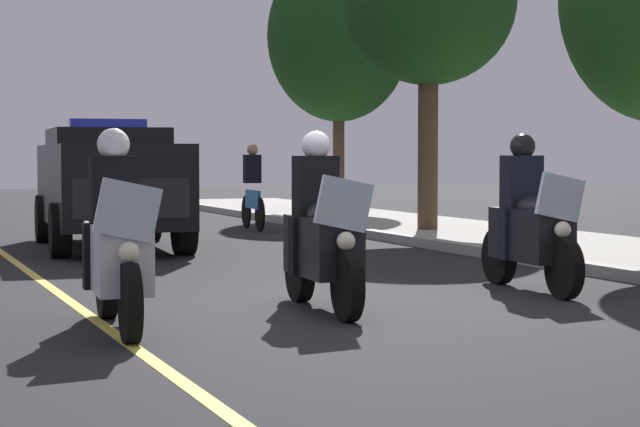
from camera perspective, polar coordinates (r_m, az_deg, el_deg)
ground_plane at (r=11.44m, az=0.48°, el=-4.57°), size 80.00×80.00×0.00m
lane_stripe_center at (r=10.79m, az=-11.10°, el=-5.06°), size 48.00×0.12×0.01m
police_motorcycle_lead_left at (r=9.99m, az=-9.95°, el=-1.67°), size 2.14×0.61×1.72m
police_motorcycle_lead_right at (r=11.02m, az=0.08°, el=-1.20°), size 2.14×0.61×1.72m
police_motorcycle_trailing at (r=12.79m, az=10.27°, el=-0.67°), size 2.14×0.61×1.72m
police_suv at (r=18.63m, az=-10.33°, el=1.58°), size 5.02×2.35×2.05m
cyclist_background at (r=22.84m, az=-3.34°, el=1.31°), size 1.76×0.34×1.69m
tree_far_back at (r=21.73m, az=5.36°, el=10.36°), size 3.24×3.24×5.81m
tree_behind_suv at (r=28.82m, az=0.93°, el=8.73°), size 3.53×3.53×6.43m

